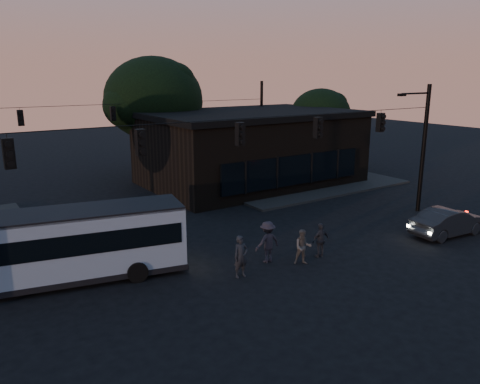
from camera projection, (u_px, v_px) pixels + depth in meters
ground at (298, 288)px, 18.08m from camera, size 120.00×120.00×0.00m
sidewalk_far_right at (297, 181)px, 35.82m from camera, size 14.00×10.00×0.15m
building at (250, 147)px, 35.14m from camera, size 15.40×10.41×5.40m
tree_behind at (154, 99)px, 36.42m from camera, size 7.60×7.60×9.43m
tree_right at (320, 114)px, 41.17m from camera, size 5.20×5.20×6.86m
signal_rig_near at (240, 160)px, 20.21m from camera, size 26.24×0.30×7.50m
signal_rig_far at (114, 130)px, 33.13m from camera, size 26.24×0.30×7.50m
bus at (52, 244)px, 18.14m from camera, size 10.53×4.45×2.89m
car at (449, 222)px, 23.89m from camera, size 4.42×1.90×1.42m
pedestrian_a at (241, 257)px, 18.89m from camera, size 0.65×0.44×1.75m
pedestrian_b at (303, 247)px, 20.20m from camera, size 0.95×0.89×1.56m
pedestrian_c at (321, 240)px, 21.00m from camera, size 0.94×0.41×1.59m
pedestrian_d at (268, 242)px, 20.40m from camera, size 1.22×0.73×1.85m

